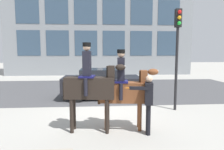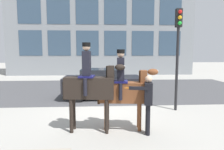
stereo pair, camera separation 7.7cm
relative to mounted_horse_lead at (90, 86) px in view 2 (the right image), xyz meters
The scene contains 7 objects.
ground_plane 2.73m from the mounted_horse_lead, 78.97° to the left, with size 80.00×80.00×0.00m, color #9E9B93.
road_surface 7.20m from the mounted_horse_lead, 86.36° to the left, with size 19.73×8.50×0.01m.
mounted_horse_lead is the anchor object (origin of this frame).
mounted_horse_companion 1.04m from the mounted_horse_lead, ahead, with size 1.86×0.65×2.48m.
pedestrian_bystander 1.73m from the mounted_horse_lead, 11.29° to the right, with size 0.88×0.44×1.73m.
street_car_near_lane 4.54m from the mounted_horse_lead, 84.93° to the left, with size 4.02×1.95×1.54m.
traffic_light 4.20m from the mounted_horse_lead, 30.74° to the left, with size 0.24×0.29×4.11m.
Camera 2 is at (-0.15, -8.19, 2.38)m, focal length 32.00 mm.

